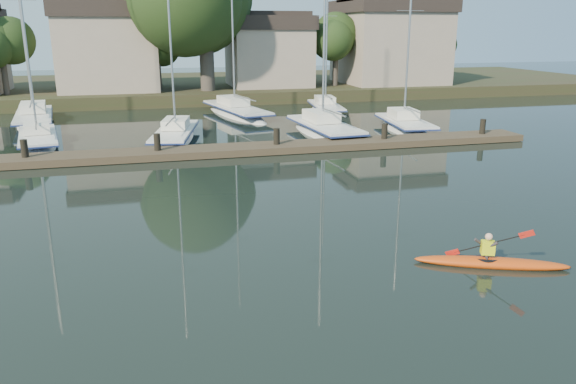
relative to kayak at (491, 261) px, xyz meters
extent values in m
plane|color=black|center=(-5.13, 1.64, -0.16)|extent=(160.00, 160.00, 0.00)
ellipsoid|color=#D94B10|center=(0.02, -0.01, -0.07)|extent=(3.95, 2.06, 0.31)
cylinder|color=black|center=(-0.10, 0.04, 0.03)|extent=(0.79, 0.79, 0.08)
imported|color=#2E282C|center=(-0.10, 0.04, 0.35)|extent=(0.32, 0.38, 0.88)
cube|color=#D3E015|center=(-0.10, 0.04, 0.37)|extent=(0.41, 0.36, 0.36)
sphere|color=#E1AB8C|center=(-0.10, 0.04, 0.67)|extent=(0.20, 0.20, 0.20)
cube|color=#4D3C2C|center=(-5.13, 15.64, 0.04)|extent=(34.00, 2.00, 0.35)
cylinder|color=black|center=(-14.13, 15.64, 0.14)|extent=(0.32, 0.32, 1.80)
cylinder|color=black|center=(-8.13, 15.64, 0.14)|extent=(0.32, 0.32, 1.80)
cylinder|color=black|center=(-2.13, 15.64, 0.14)|extent=(0.32, 0.32, 1.80)
cylinder|color=black|center=(3.87, 15.64, 0.14)|extent=(0.32, 0.32, 1.80)
cylinder|color=black|center=(9.87, 15.64, 0.14)|extent=(0.32, 0.32, 1.80)
ellipsoid|color=silver|center=(-14.36, 20.72, -0.49)|extent=(3.19, 8.17, 1.78)
cube|color=silver|center=(-14.36, 20.72, 0.36)|extent=(2.87, 6.74, 0.13)
cube|color=navy|center=(-14.36, 20.72, 0.28)|extent=(2.97, 6.91, 0.07)
cube|color=silver|center=(-14.44, 21.19, 0.70)|extent=(1.64, 2.41, 0.51)
cylinder|color=#9EA0A5|center=(-14.40, 20.95, 6.02)|extent=(0.11, 0.11, 11.23)
cylinder|color=#9EA0A5|center=(-14.18, 19.54, 1.11)|extent=(0.55, 3.00, 0.07)
cylinder|color=#9EA0A5|center=(-14.40, 20.95, 7.37)|extent=(1.48, 0.26, 0.03)
ellipsoid|color=silver|center=(-7.01, 20.17, -0.49)|extent=(3.72, 8.81, 1.81)
cube|color=silver|center=(-7.01, 20.17, 0.37)|extent=(3.31, 7.28, 0.13)
cube|color=navy|center=(-7.01, 20.17, 0.29)|extent=(3.42, 7.46, 0.08)
cube|color=silver|center=(-6.90, 20.67, 0.72)|extent=(1.80, 2.63, 0.52)
cylinder|color=#9EA0A5|center=(-6.96, 20.42, 6.61)|extent=(0.11, 0.11, 12.40)
cylinder|color=#9EA0A5|center=(-7.27, 18.91, 1.13)|extent=(0.74, 3.21, 0.08)
ellipsoid|color=silver|center=(1.77, 19.63, -0.55)|extent=(2.96, 9.09, 2.13)
cube|color=silver|center=(1.77, 19.63, 0.46)|extent=(2.73, 7.47, 0.16)
cube|color=navy|center=(1.77, 19.63, 0.37)|extent=(2.84, 7.66, 0.09)
cube|color=silver|center=(1.73, 20.17, 0.87)|extent=(1.73, 2.61, 0.62)
cylinder|color=#9EA0A5|center=(1.75, 19.90, 6.67)|extent=(0.13, 0.13, 12.30)
cylinder|color=#9EA0A5|center=(1.86, 18.29, 1.35)|extent=(0.32, 3.40, 0.09)
ellipsoid|color=silver|center=(7.14, 19.83, -0.52)|extent=(3.08, 7.55, 1.99)
cube|color=silver|center=(7.14, 19.83, 0.42)|extent=(2.82, 6.23, 0.15)
cube|color=navy|center=(7.14, 19.83, 0.34)|extent=(2.92, 6.39, 0.08)
cube|color=silver|center=(7.19, 20.27, 0.81)|extent=(1.71, 2.22, 0.58)
cylinder|color=#9EA0A5|center=(7.16, 20.05, 5.71)|extent=(0.13, 0.13, 10.48)
cylinder|color=#9EA0A5|center=(7.00, 18.74, 1.26)|extent=(0.43, 2.78, 0.08)
cylinder|color=#9EA0A5|center=(7.16, 20.05, 6.97)|extent=(1.67, 0.24, 0.03)
ellipsoid|color=silver|center=(-15.76, 28.37, -0.54)|extent=(3.56, 10.17, 2.10)
cube|color=silver|center=(-15.76, 28.37, 0.45)|extent=(3.22, 8.38, 0.15)
cube|color=navy|center=(-15.76, 28.37, 0.36)|extent=(3.34, 8.59, 0.09)
cube|color=silver|center=(-15.84, 28.97, 0.86)|extent=(1.89, 2.96, 0.61)
cylinder|color=#9EA0A5|center=(-15.80, 28.67, 7.70)|extent=(0.13, 0.13, 14.38)
cylinder|color=#9EA0A5|center=(-15.57, 26.89, 1.34)|extent=(0.56, 3.76, 0.09)
ellipsoid|color=silver|center=(-2.05, 28.61, -0.53)|extent=(4.37, 10.92, 2.03)
cube|color=silver|center=(-2.05, 28.61, 0.43)|extent=(3.87, 9.01, 0.15)
cube|color=navy|center=(-2.05, 28.61, 0.34)|extent=(4.00, 9.24, 0.09)
cube|color=silver|center=(-2.18, 29.24, 0.83)|extent=(2.07, 3.23, 0.59)
cylinder|color=#9EA0A5|center=(-1.72, 27.04, 1.28)|extent=(0.91, 3.99, 0.09)
ellipsoid|color=silver|center=(4.85, 28.65, -0.49)|extent=(3.00, 7.74, 1.79)
cube|color=silver|center=(4.85, 28.65, 0.36)|extent=(2.72, 6.38, 0.13)
cube|color=navy|center=(4.85, 28.65, 0.29)|extent=(2.82, 6.54, 0.08)
cube|color=silver|center=(4.91, 29.10, 0.71)|extent=(1.60, 2.27, 0.52)
cylinder|color=#9EA0A5|center=(4.88, 28.87, 5.59)|extent=(0.11, 0.11, 10.36)
cylinder|color=#9EA0A5|center=(4.69, 27.53, 1.11)|extent=(0.47, 2.85, 0.08)
cylinder|color=#9EA0A5|center=(4.88, 28.87, 6.83)|extent=(1.50, 0.24, 0.03)
cube|color=#283118|center=(-5.13, 45.64, 0.34)|extent=(90.00, 24.00, 1.00)
cube|color=gray|center=(-11.13, 39.64, 3.84)|extent=(8.00, 8.00, 6.00)
cube|color=#2A221E|center=(-11.13, 39.64, 7.44)|extent=(8.40, 8.40, 1.20)
cube|color=gray|center=(2.87, 39.64, 3.34)|extent=(7.00, 7.00, 5.00)
cube|color=#2A221E|center=(2.87, 39.64, 6.44)|extent=(7.35, 7.35, 1.20)
cube|color=gray|center=(14.87, 39.64, 4.09)|extent=(9.00, 9.00, 6.50)
cube|color=#2A221E|center=(14.87, 39.64, 7.94)|extent=(9.45, 9.45, 1.20)
cylinder|color=#4A433B|center=(-3.13, 36.64, 3.34)|extent=(1.20, 1.20, 5.00)
cylinder|color=#4A433B|center=(-19.13, 37.64, 2.34)|extent=(0.48, 0.48, 3.00)
sphere|color=black|center=(-19.13, 37.64, 4.84)|extent=(3.40, 3.40, 3.40)
cylinder|color=#4A433B|center=(-7.13, 37.14, 2.24)|extent=(0.38, 0.38, 2.80)
sphere|color=black|center=(-7.13, 37.14, 4.44)|extent=(2.72, 2.72, 2.72)
cylinder|color=#4A433B|center=(8.87, 38.14, 2.44)|extent=(0.50, 0.50, 3.20)
sphere|color=black|center=(8.87, 38.14, 5.09)|extent=(3.57, 3.57, 3.57)
cylinder|color=#4A433B|center=(18.87, 36.64, 2.14)|extent=(0.41, 0.41, 2.60)
sphere|color=black|center=(18.87, 36.64, 4.29)|extent=(2.89, 2.89, 2.89)
camera|label=1|loc=(-8.75, -12.05, 5.97)|focal=35.00mm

